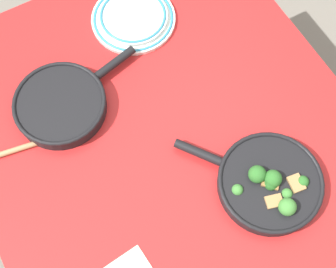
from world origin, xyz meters
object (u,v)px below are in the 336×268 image
object	(u,v)px
skillet_broccoli	(269,183)
dinner_plate_stack	(133,18)
skillet_eggs	(61,104)
wooden_spoon	(25,147)

from	to	relation	value
skillet_broccoli	dinner_plate_stack	world-z (taller)	skillet_broccoli
skillet_broccoli	dinner_plate_stack	size ratio (longest dim) A/B	1.39
dinner_plate_stack	skillet_broccoli	bearing A→B (deg)	-174.53
skillet_eggs	dinner_plate_stack	size ratio (longest dim) A/B	1.52
wooden_spoon	skillet_broccoli	bearing A→B (deg)	-29.26
wooden_spoon	dinner_plate_stack	bearing A→B (deg)	36.73
wooden_spoon	dinner_plate_stack	world-z (taller)	dinner_plate_stack
skillet_eggs	dinner_plate_stack	world-z (taller)	skillet_eggs
wooden_spoon	dinner_plate_stack	xyz separation A→B (m)	(0.23, -0.45, 0.01)
skillet_broccoli	wooden_spoon	size ratio (longest dim) A/B	0.93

